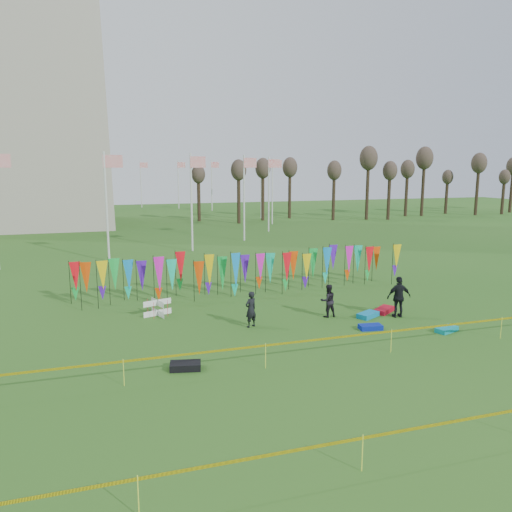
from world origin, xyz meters
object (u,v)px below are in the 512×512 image
object	(u,v)px
kite_bag_turquoise	(368,315)
kite_bag_teal	(447,329)
box_kite	(158,308)
person_mid	(328,301)
kite_bag_blue	(370,327)
kite_bag_red	(384,310)
person_right	(399,297)
kite_bag_black	(185,366)
person_left	(251,309)

from	to	relation	value
kite_bag_turquoise	kite_bag_teal	distance (m)	3.54
box_kite	person_mid	distance (m)	7.95
box_kite	kite_bag_blue	bearing A→B (deg)	-29.35
kite_bag_red	kite_bag_turquoise	bearing A→B (deg)	-157.67
person_right	kite_bag_turquoise	bearing A→B (deg)	-7.31
kite_bag_turquoise	kite_bag_black	distance (m)	9.75
box_kite	person_left	distance (m)	4.69
kite_bag_red	kite_bag_teal	distance (m)	3.45
person_left	kite_bag_teal	size ratio (longest dim) A/B	1.54
person_left	kite_bag_black	xyz separation A→B (m)	(-3.51, -3.76, -0.67)
person_mid	kite_bag_red	xyz separation A→B (m)	(2.89, -0.17, -0.66)
person_left	kite_bag_red	xyz separation A→B (m)	(6.74, 0.19, -0.68)
kite_bag_red	kite_bag_black	xyz separation A→B (m)	(-10.25, -3.95, 0.01)
box_kite	kite_bag_teal	xyz separation A→B (m)	(11.39, -6.01, -0.30)
box_kite	kite_bag_turquoise	distance (m)	9.81
kite_bag_turquoise	kite_bag_black	bearing A→B (deg)	-159.11
person_left	kite_bag_red	size ratio (longest dim) A/B	1.29
person_right	kite_bag_blue	bearing A→B (deg)	38.01
box_kite	kite_bag_red	bearing A→B (deg)	-14.56
person_left	kite_bag_blue	distance (m)	5.20
kite_bag_red	person_mid	bearing A→B (deg)	176.64
kite_bag_blue	kite_bag_red	world-z (taller)	kite_bag_red
kite_bag_blue	kite_bag_black	distance (m)	8.52
kite_bag_teal	kite_bag_turquoise	bearing A→B (deg)	126.66
person_mid	kite_bag_turquoise	xyz separation A→B (m)	(1.75, -0.64, -0.66)
kite_bag_blue	person_left	bearing A→B (deg)	158.67
box_kite	kite_bag_teal	distance (m)	12.88
kite_bag_black	kite_bag_teal	bearing A→B (deg)	3.25
person_left	kite_bag_turquoise	size ratio (longest dim) A/B	1.43
box_kite	kite_bag_black	xyz separation A→B (m)	(0.17, -6.65, -0.27)
kite_bag_black	person_mid	bearing A→B (deg)	29.23
kite_bag_turquoise	kite_bag_black	size ratio (longest dim) A/B	1.06
kite_bag_blue	kite_bag_black	bearing A→B (deg)	-167.22
person_mid	person_right	world-z (taller)	person_right
kite_bag_black	person_left	bearing A→B (deg)	46.98
kite_bag_red	kite_bag_blue	bearing A→B (deg)	-133.29
kite_bag_blue	kite_bag_red	size ratio (longest dim) A/B	0.79
kite_bag_turquoise	kite_bag_red	xyz separation A→B (m)	(1.14, 0.47, 0.00)
kite_bag_turquoise	kite_bag_red	distance (m)	1.23
box_kite	kite_bag_red	size ratio (longest dim) A/B	0.64
person_right	kite_bag_teal	size ratio (longest dim) A/B	1.86
kite_bag_turquoise	person_right	bearing A→B (deg)	-16.11
person_left	kite_bag_turquoise	distance (m)	5.65
person_left	kite_bag_teal	xyz separation A→B (m)	(7.72, -3.12, -0.70)
box_kite	kite_bag_turquoise	world-z (taller)	box_kite
person_mid	kite_bag_blue	world-z (taller)	person_mid
box_kite	kite_bag_turquoise	xyz separation A→B (m)	(9.28, -3.17, -0.28)
person_left	kite_bag_red	distance (m)	6.78
kite_bag_teal	kite_bag_red	bearing A→B (deg)	106.40
box_kite	kite_bag_black	bearing A→B (deg)	-88.56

